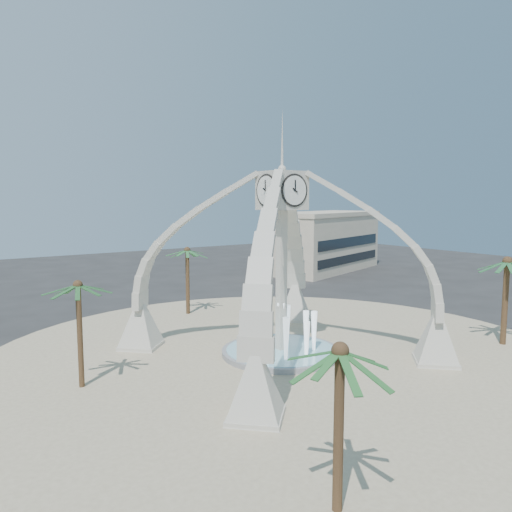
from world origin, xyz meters
TOP-DOWN VIEW (x-y plane):
  - ground at (0.00, 0.00)m, footprint 140.00×140.00m
  - plaza at (0.00, 0.00)m, footprint 40.00×40.00m
  - clock_tower at (-0.00, -0.00)m, footprint 17.94×17.94m
  - fountain at (0.00, 0.00)m, footprint 8.00×8.00m
  - building_ne at (30.00, 28.00)m, footprint 21.87×14.17m
  - palm_east at (14.63, -7.37)m, footprint 5.65×5.65m
  - palm_west at (-12.71, 1.85)m, footprint 4.05×4.05m
  - palm_north at (0.48, 14.41)m, footprint 3.81×3.81m
  - palm_south at (-8.91, -14.46)m, footprint 3.76×3.76m

SIDE VIEW (x-z plane):
  - ground at x=0.00m, z-range 0.00..0.00m
  - plaza at x=0.00m, z-range 0.00..0.06m
  - fountain at x=0.00m, z-range -1.52..2.10m
  - building_ne at x=30.00m, z-range 0.01..8.61m
  - palm_south at x=-8.91m, z-range 2.36..8.67m
  - palm_west at x=-12.71m, z-range 2.50..8.95m
  - palm_north at x=0.48m, z-range 2.51..9.10m
  - palm_east at x=14.63m, z-range 2.56..9.47m
  - clock_tower at x=0.00m, z-range -1.66..14.64m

